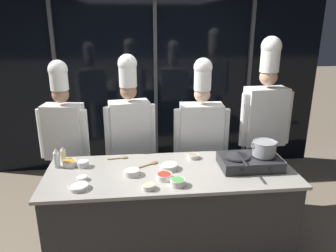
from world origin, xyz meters
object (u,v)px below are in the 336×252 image
object	(u,v)px
prep_bowl_bean_sprouts	(169,166)
prep_bowl_garlic	(82,178)
frying_pan	(237,154)
prep_bowl_mushrooms	(193,156)
prep_bowl_ginger	(149,186)
chef_sous	(130,128)
serving_spoon_solid	(122,158)
chef_line	(201,132)
prep_bowl_carrots	(70,163)
prep_bowl_noodles	(132,172)
prep_bowl_scallions	(178,182)
squeeze_bottle_oil	(63,155)
squeeze_bottle_clear	(57,158)
stock_pot	(264,148)
serving_spoon_slotted	(151,164)
prep_bowl_rice	(83,163)
chef_pastry	(265,115)
chef_head	(64,132)
prep_bowl_chili_flakes	(164,176)
portable_stove	(250,162)

from	to	relation	value
prep_bowl_bean_sprouts	prep_bowl_garlic	xyz separation A→B (m)	(-0.77, -0.14, -0.01)
frying_pan	prep_bowl_mushrooms	xyz separation A→B (m)	(-0.36, 0.25, -0.11)
prep_bowl_ginger	chef_sous	distance (m)	1.09
prep_bowl_mushrooms	prep_bowl_ginger	distance (m)	0.74
serving_spoon_solid	chef_line	size ratio (longest dim) A/B	0.11
prep_bowl_carrots	prep_bowl_noodles	bearing A→B (deg)	-22.68
frying_pan	prep_bowl_scallions	bearing A→B (deg)	-154.53
prep_bowl_noodles	squeeze_bottle_oil	bearing A→B (deg)	152.98
squeeze_bottle_clear	stock_pot	bearing A→B (deg)	-5.29
prep_bowl_noodles	stock_pot	bearing A→B (deg)	2.55
serving_spoon_slotted	prep_bowl_noodles	bearing A→B (deg)	-131.74
frying_pan	serving_spoon_solid	size ratio (longest dim) A/B	2.07
prep_bowl_carrots	prep_bowl_garlic	size ratio (longest dim) A/B	1.28
squeeze_bottle_clear	prep_bowl_mushrooms	xyz separation A→B (m)	(1.30, 0.07, -0.07)
prep_bowl_rice	chef_pastry	world-z (taller)	chef_pastry
chef_line	chef_pastry	xyz separation A→B (m)	(0.74, 0.06, 0.15)
squeeze_bottle_oil	chef_line	bearing A→B (deg)	15.53
frying_pan	chef_head	xyz separation A→B (m)	(-1.69, 0.75, 0.02)
squeeze_bottle_oil	chef_sous	xyz separation A→B (m)	(0.64, 0.47, 0.10)
frying_pan	chef_pastry	size ratio (longest dim) A/B	0.21
squeeze_bottle_oil	prep_bowl_scallions	distance (m)	1.18
serving_spoon_slotted	serving_spoon_solid	size ratio (longest dim) A/B	1.17
prep_bowl_chili_flakes	prep_bowl_garlic	bearing A→B (deg)	175.58
frying_pan	squeeze_bottle_clear	xyz separation A→B (m)	(-1.66, 0.18, -0.05)
prep_bowl_scallions	serving_spoon_slotted	size ratio (longest dim) A/B	0.55
prep_bowl_bean_sprouts	prep_bowl_scallions	bearing A→B (deg)	-82.44
squeeze_bottle_oil	prep_bowl_scallions	world-z (taller)	squeeze_bottle_oil
prep_bowl_mushrooms	serving_spoon_slotted	size ratio (longest dim) A/B	0.48
squeeze_bottle_clear	prep_bowl_chili_flakes	xyz separation A→B (m)	(0.97, -0.34, -0.06)
prep_bowl_mushrooms	serving_spoon_solid	xyz separation A→B (m)	(-0.71, 0.07, -0.02)
serving_spoon_solid	chef_sous	xyz separation A→B (m)	(0.09, 0.44, 0.17)
frying_pan	chef_line	xyz separation A→B (m)	(-0.20, 0.68, -0.01)
squeeze_bottle_clear	prep_bowl_garlic	xyz separation A→B (m)	(0.27, -0.28, -0.07)
prep_bowl_garlic	serving_spoon_slotted	world-z (taller)	prep_bowl_garlic
prep_bowl_rice	prep_bowl_scallions	size ratio (longest dim) A/B	0.82
prep_bowl_bean_sprouts	prep_bowl_carrots	xyz separation A→B (m)	(-0.92, 0.16, 0.01)
prep_bowl_scallions	prep_bowl_ginger	world-z (taller)	prep_bowl_scallions
prep_bowl_bean_sprouts	chef_line	world-z (taller)	chef_line
prep_bowl_scallions	prep_bowl_rice	bearing A→B (deg)	151.82
squeeze_bottle_clear	prep_bowl_mushrooms	world-z (taller)	squeeze_bottle_clear
squeeze_bottle_clear	chef_sous	world-z (taller)	chef_sous
prep_bowl_noodles	serving_spoon_solid	bearing A→B (deg)	105.52
prep_bowl_chili_flakes	squeeze_bottle_clear	bearing A→B (deg)	160.91
chef_line	chef_pastry	world-z (taller)	chef_pastry
prep_bowl_garlic	serving_spoon_slotted	bearing A→B (deg)	22.57
squeeze_bottle_clear	serving_spoon_solid	distance (m)	0.61
portable_stove	squeeze_bottle_oil	distance (m)	1.77
serving_spoon_slotted	chef_head	world-z (taller)	chef_head
serving_spoon_slotted	chef_pastry	distance (m)	1.48
squeeze_bottle_clear	serving_spoon_solid	xyz separation A→B (m)	(0.59, 0.14, -0.08)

